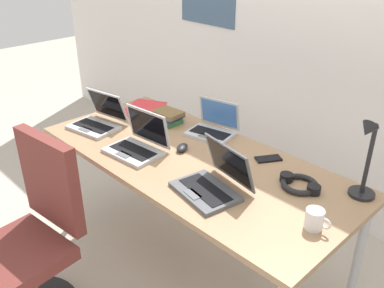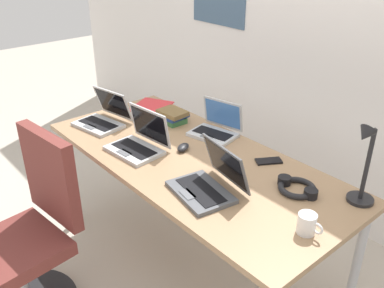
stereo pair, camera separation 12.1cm
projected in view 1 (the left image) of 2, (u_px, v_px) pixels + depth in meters
ground_plane at (192, 262)px, 2.59m from camera, size 12.00×12.00×0.00m
wall_back at (315, 22)px, 2.69m from camera, size 6.00×0.13×2.60m
desk at (192, 166)px, 2.28m from camera, size 1.80×0.80×0.74m
desk_lamp at (366, 160)px, 1.83m from camera, size 0.12×0.18×0.40m
laptop_near_lamp at (213, 182)px, 1.95m from camera, size 0.35×0.33×0.22m
laptop_back_left at (98, 120)px, 2.59m from camera, size 0.33×0.31×0.21m
laptop_near_mouse at (138, 144)px, 2.30m from camera, size 0.32×0.27×0.22m
laptop_far_corner at (213, 128)px, 2.50m from camera, size 0.30×0.27×0.20m
computer_mouse at (182, 148)px, 2.32m from camera, size 0.09×0.11×0.03m
cell_phone at (268, 159)px, 2.23m from camera, size 0.13×0.15×0.01m
headphones at (300, 184)px, 1.99m from camera, size 0.21×0.18×0.04m
book_stack at (167, 116)px, 2.65m from camera, size 0.20×0.17×0.08m
paper_folder_front_left at (143, 109)px, 2.86m from camera, size 0.35×0.38×0.01m
coffee_mug at (315, 219)px, 1.70m from camera, size 0.11×0.08×0.09m
office_chair at (31, 251)px, 2.10m from camera, size 0.52×0.56×0.97m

